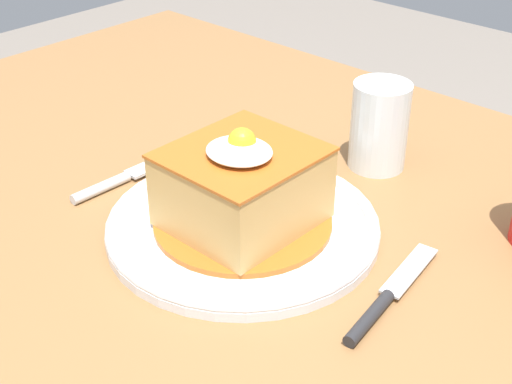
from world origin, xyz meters
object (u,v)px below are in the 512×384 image
Objects in this scene: main_plate at (243,225)px; knife at (382,303)px; fork at (116,181)px; drinking_glass at (379,131)px.

knife is (0.17, -0.00, -0.00)m from main_plate.
knife is (0.35, 0.03, 0.00)m from fork.
main_plate is at bearing -94.87° from drinking_glass.
drinking_glass reaches higher than fork.
drinking_glass is at bearing 125.75° from knife.
main_plate is 0.22m from drinking_glass.
main_plate is 1.99× the size of fork.
fork is 0.85× the size of knife.
drinking_glass is (0.02, 0.21, 0.04)m from main_plate.
knife is at bearing 4.37° from fork.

